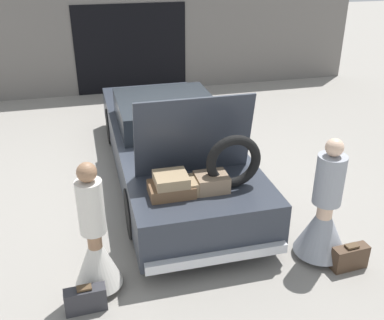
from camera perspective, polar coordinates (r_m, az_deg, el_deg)
name	(u,v)px	position (r m, az deg, el deg)	size (l,w,h in m)	color
ground_plane	(171,175)	(7.64, -2.65, -1.87)	(40.00, 40.00, 0.00)	gray
garage_wall_back	(130,37)	(11.76, -7.86, 15.22)	(12.00, 0.14, 2.80)	slate
car	(171,144)	(7.37, -2.72, 2.10)	(1.84, 5.30, 1.89)	#2D333D
person_left	(95,247)	(5.11, -12.17, -10.70)	(0.54, 0.54, 1.60)	#997051
person_right	(324,217)	(5.71, 16.39, -6.99)	(0.65, 0.65, 1.61)	beige
suitcase_beside_left_person	(86,299)	(5.14, -13.35, -16.84)	(0.45, 0.17, 0.32)	#2D2D33
suitcase_beside_right_person	(350,257)	(5.85, 19.40, -11.58)	(0.45, 0.19, 0.34)	#473323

